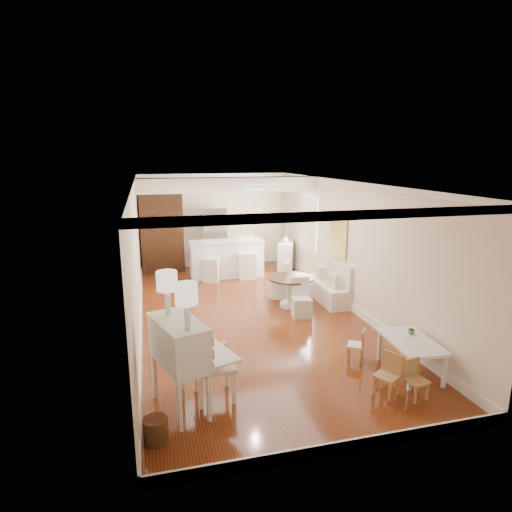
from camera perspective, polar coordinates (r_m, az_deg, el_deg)
name	(u,v)px	position (r m, az deg, el deg)	size (l,w,h in m)	color
room	(247,221)	(9.00, -1.16, 4.66)	(9.00, 9.04, 2.82)	brown
secretary_bureau	(180,366)	(5.89, -10.14, -14.19)	(0.99, 1.01, 1.27)	silver
gustavian_armchair	(214,364)	(6.14, -5.64, -14.18)	(0.58, 0.58, 1.01)	silver
wicker_basket	(156,430)	(5.61, -13.22, -21.66)	(0.30, 0.30, 0.30)	#56321A
kids_table	(410,357)	(7.25, 19.86, -12.50)	(0.65, 1.09, 0.55)	silver
kids_chair_a	(387,375)	(6.51, 17.04, -14.94)	(0.30, 0.30, 0.63)	tan
kids_chair_b	(356,344)	(7.42, 13.17, -11.41)	(0.27, 0.27, 0.55)	tan
kids_chair_c	(417,380)	(6.59, 20.63, -15.20)	(0.27, 0.27, 0.56)	#A8814C
banquette	(327,280)	(10.10, 9.50, -3.23)	(0.52, 1.60, 0.98)	silver
dining_table	(290,292)	(9.65, 4.57, -4.79)	(1.00, 1.00, 0.68)	#432715
slip_chair_near	(302,298)	(9.08, 6.10, -5.57)	(0.39, 0.40, 0.81)	silver
slip_chair_far	(280,279)	(10.23, 3.18, -3.12)	(0.42, 0.44, 0.89)	white
breakfast_counter	(227,259)	(11.96, -3.92, -0.36)	(2.05, 0.65, 1.03)	white
bar_stool_left	(212,263)	(11.54, -5.95, -0.91)	(0.41, 0.41, 1.03)	silver
bar_stool_right	(246,258)	(11.76, -1.29, -0.20)	(0.47, 0.47, 1.18)	white
pantry_cabinet	(162,232)	(12.71, -12.44, 3.09)	(1.20, 0.60, 2.30)	#381E11
fridge	(227,238)	(12.92, -3.94, 2.42)	(0.75, 0.65, 1.80)	silver
sideboard	(286,256)	(12.65, 4.04, -0.02)	(0.40, 0.90, 0.86)	beige
pencil_cup	(411,332)	(7.34, 20.00, -9.48)	(0.11, 0.11, 0.09)	#518C52
branch_vase	(286,239)	(12.53, 3.98, 2.31)	(0.18, 0.18, 0.19)	white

